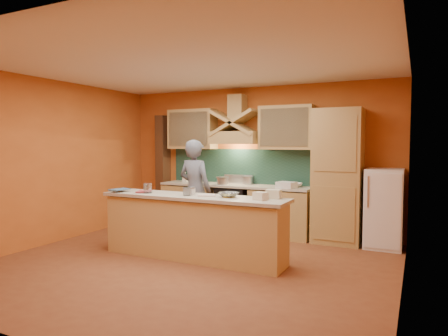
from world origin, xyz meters
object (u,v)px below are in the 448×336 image
at_px(person, 195,190).
at_px(kitchen_scale, 190,192).
at_px(stove, 234,209).
at_px(fridge, 384,208).
at_px(mixing_bowl, 229,195).

height_order(person, kitchen_scale, person).
relative_size(stove, kitchen_scale, 7.96).
bearing_deg(fridge, person, -163.12).
bearing_deg(stove, mixing_bowl, -67.66).
xyz_separation_m(person, mixing_bowl, (1.09, -0.91, 0.09)).
distance_m(fridge, mixing_bowl, 2.69).
distance_m(person, kitchen_scale, 1.03).
height_order(fridge, person, person).
bearing_deg(person, stove, -102.46).
bearing_deg(person, kitchen_scale, 123.77).
bearing_deg(kitchen_scale, fridge, 33.07).
xyz_separation_m(person, kitchen_scale, (0.46, -0.92, 0.10)).
xyz_separation_m(stove, person, (-0.33, -0.92, 0.44)).
distance_m(kitchen_scale, mixing_bowl, 0.63).
distance_m(stove, person, 1.07).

